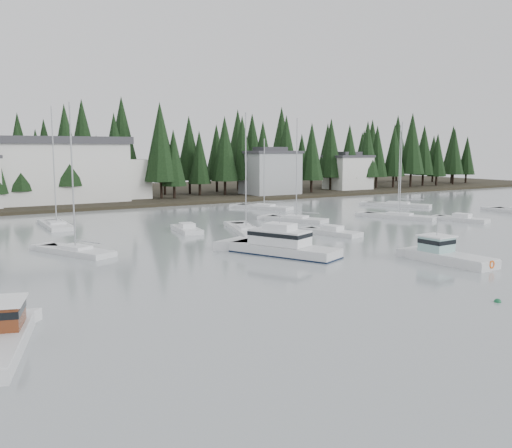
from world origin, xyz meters
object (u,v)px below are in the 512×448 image
(sailboat_0, at_px, (76,253))
(sailboat_6, at_px, (264,208))
(harbor_inn, at_px, (63,170))
(sailboat_1, at_px, (398,206))
(sailboat_3, at_px, (399,218))
(runabout_1, at_px, (332,233))
(runabout_2, at_px, (462,220))
(sailboat_4, at_px, (57,227))
(runabout_4, at_px, (187,231))
(house_east_b, at_px, (348,171))
(house_east_a, at_px, (270,172))
(cabin_cruiser_center, at_px, (283,247))
(sailboat_5, at_px, (246,232))
(lobster_boat_teal, at_px, (447,257))
(sailboat_2, at_px, (296,221))

(sailboat_0, bearing_deg, sailboat_6, -80.58)
(harbor_inn, height_order, sailboat_1, sailboat_1)
(sailboat_3, distance_m, runabout_1, 18.58)
(runabout_1, bearing_deg, sailboat_0, 69.64)
(sailboat_0, height_order, runabout_2, sailboat_0)
(sailboat_4, distance_m, runabout_1, 33.01)
(harbor_inn, xyz_separation_m, sailboat_4, (-7.75, -28.41, -5.68))
(sailboat_1, height_order, runabout_4, sailboat_1)
(sailboat_0, distance_m, runabout_1, 27.37)
(harbor_inn, bearing_deg, house_east_b, -2.20)
(runabout_4, bearing_deg, house_east_b, -47.45)
(house_east_b, height_order, sailboat_1, sailboat_1)
(house_east_a, xyz_separation_m, sailboat_3, (-4.84, -39.47, -4.83))
(sailboat_1, bearing_deg, runabout_2, 128.79)
(cabin_cruiser_center, relative_size, sailboat_4, 0.71)
(house_east_b, height_order, runabout_1, house_east_b)
(sailboat_0, relative_size, sailboat_5, 1.01)
(house_east_a, bearing_deg, cabin_cruiser_center, -122.34)
(house_east_b, distance_m, sailboat_3, 49.59)
(house_east_a, xyz_separation_m, cabin_cruiser_center, (-33.67, -53.18, -4.25))
(house_east_a, distance_m, sailboat_1, 29.09)
(sailboat_5, bearing_deg, runabout_1, -113.68)
(runabout_4, bearing_deg, lobster_boat_teal, -149.51)
(sailboat_0, height_order, sailboat_5, sailboat_0)
(sailboat_1, relative_size, sailboat_4, 0.92)
(house_east_a, bearing_deg, sailboat_0, -139.00)
(house_east_b, xyz_separation_m, sailboat_3, (-26.84, -41.47, -4.33))
(sailboat_3, distance_m, sailboat_5, 24.52)
(cabin_cruiser_center, relative_size, runabout_2, 1.52)
(cabin_cruiser_center, xyz_separation_m, sailboat_2, (14.97, 18.56, -0.57))
(sailboat_2, xyz_separation_m, runabout_2, (18.48, -11.47, 0.05))
(sailboat_5, bearing_deg, runabout_4, 73.98)
(sailboat_5, relative_size, sailboat_6, 1.21)
(sailboat_4, relative_size, sailboat_5, 1.07)
(lobster_boat_teal, bearing_deg, harbor_inn, 9.69)
(cabin_cruiser_center, bearing_deg, sailboat_1, -81.43)
(house_east_b, relative_size, sailboat_4, 0.64)
(sailboat_6, relative_size, runabout_1, 1.61)
(cabin_cruiser_center, xyz_separation_m, lobster_boat_teal, (9.65, -10.18, -0.16))
(house_east_a, distance_m, sailboat_2, 39.65)
(sailboat_6, bearing_deg, cabin_cruiser_center, 122.56)
(runabout_4, bearing_deg, harbor_inn, 14.78)
(runabout_4, bearing_deg, cabin_cruiser_center, -166.98)
(house_east_a, relative_size, house_east_b, 1.11)
(sailboat_6, bearing_deg, sailboat_1, -139.25)
(cabin_cruiser_center, xyz_separation_m, sailboat_6, (19.82, 33.83, -0.60))
(lobster_boat_teal, distance_m, runabout_1, 17.31)
(sailboat_4, height_order, runabout_1, sailboat_4)
(house_east_a, xyz_separation_m, runabout_1, (-22.17, -46.15, -4.77))
(sailboat_5, xyz_separation_m, runabout_2, (29.14, -6.51, 0.06))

